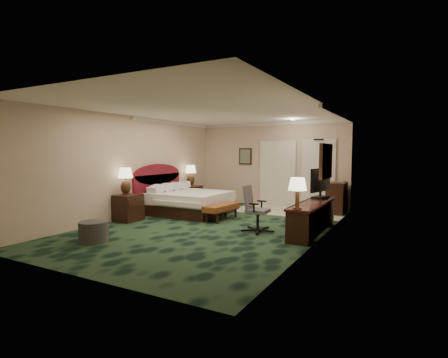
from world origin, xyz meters
The scene contains 25 objects.
floor centered at (0.00, 0.00, 0.00)m, with size 5.00×7.50×0.00m, color black.
ceiling centered at (0.00, 0.00, 2.70)m, with size 5.00×7.50×0.00m, color white.
wall_back centered at (0.00, 3.75, 1.35)m, with size 5.00×0.00×2.70m, color tan.
wall_front centered at (0.00, -3.75, 1.35)m, with size 5.00×0.00×2.70m, color tan.
wall_left centered at (-2.50, 0.00, 1.35)m, with size 0.00×7.50×2.70m, color tan.
wall_right centered at (2.50, 0.00, 1.35)m, with size 0.00×7.50×2.70m, color tan.
crown_molding centered at (0.00, 0.00, 2.65)m, with size 5.00×7.50×0.10m, color silver, non-canonical shape.
tile_patch centered at (0.90, 2.90, 0.01)m, with size 3.20×1.70×0.01m, color beige.
headboard centered at (-2.44, 1.00, 0.70)m, with size 0.12×2.00×1.40m, color #440A10, non-canonical shape.
entry_door centered at (1.55, 3.72, 1.05)m, with size 1.02×0.06×2.18m, color silver.
closet_doors centered at (0.25, 3.71, 1.05)m, with size 1.20×0.06×2.10m, color silver.
wall_art centered at (-0.90, 3.71, 1.60)m, with size 0.45×0.06×0.55m, color #486D5C.
wall_mirror centered at (2.46, 0.60, 1.55)m, with size 0.05×0.95×0.75m, color white.
bed centered at (-1.42, 1.19, 0.31)m, with size 1.95×1.81×0.62m, color white.
nightstand_near centered at (-2.21, -0.44, 0.34)m, with size 0.54×0.61×0.67m, color black.
nightstand_far centered at (-2.22, 2.42, 0.33)m, with size 0.52×0.60×0.65m, color black.
lamp_near centered at (-2.25, -0.48, 1.01)m, with size 0.36×0.36×0.68m, color #322010, non-canonical shape.
lamp_far centered at (-2.24, 2.41, 0.99)m, with size 0.36×0.36×0.67m, color #322010, non-canonical shape.
bed_bench centered at (-0.20, 0.81, 0.20)m, with size 0.41×1.18×0.40m, color brown.
ottoman centered at (-1.31, -2.32, 0.20)m, with size 0.56×0.56×0.40m, color #323232.
desk centered at (2.23, 0.46, 0.33)m, with size 0.50×2.32×0.67m, color black.
tv centered at (2.22, 1.20, 1.02)m, with size 0.08×0.90×0.70m, color black.
desk_lamp centered at (2.19, -0.54, 0.97)m, with size 0.35×0.35×0.60m, color #322010, non-canonical shape.
desk_chair centered at (1.15, 0.00, 0.51)m, with size 0.59×0.56×1.02m, color #545454, non-canonical shape.
minibar centered at (2.22, 3.20, 0.44)m, with size 0.47×0.84×0.89m, color black.
Camera 1 is at (4.13, -6.96, 1.75)m, focal length 28.00 mm.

